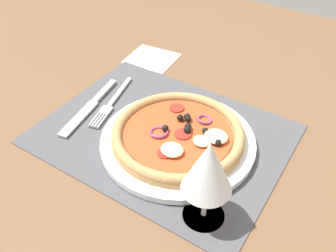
% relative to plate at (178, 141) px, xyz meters
% --- Properties ---
extents(ground_plane, '(1.90, 1.40, 0.02)m').
position_rel_plate_xyz_m(ground_plane, '(0.04, -0.01, -0.02)').
color(ground_plane, brown).
extents(placemat, '(0.45, 0.34, 0.00)m').
position_rel_plate_xyz_m(placemat, '(0.04, -0.01, -0.01)').
color(placemat, '#4C4C51').
rests_on(placemat, ground_plane).
extents(plate, '(0.28, 0.28, 0.01)m').
position_rel_plate_xyz_m(plate, '(0.00, 0.00, 0.00)').
color(plate, white).
rests_on(plate, placemat).
extents(pizza, '(0.24, 0.24, 0.03)m').
position_rel_plate_xyz_m(pizza, '(-0.00, -0.00, 0.02)').
color(pizza, tan).
rests_on(pizza, plate).
extents(fork, '(0.06, 0.18, 0.00)m').
position_rel_plate_xyz_m(fork, '(0.18, -0.03, -0.00)').
color(fork, '#B2B5BA').
rests_on(fork, placemat).
extents(knife, '(0.05, 0.20, 0.01)m').
position_rel_plate_xyz_m(knife, '(0.21, 0.01, -0.00)').
color(knife, '#B2B5BA').
rests_on(knife, placemat).
extents(wine_glass, '(0.07, 0.07, 0.15)m').
position_rel_plate_xyz_m(wine_glass, '(-0.11, 0.11, 0.09)').
color(wine_glass, silver).
rests_on(wine_glass, ground_plane).
extents(napkin, '(0.12, 0.11, 0.00)m').
position_rel_plate_xyz_m(napkin, '(0.22, -0.23, -0.01)').
color(napkin, silver).
rests_on(napkin, ground_plane).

